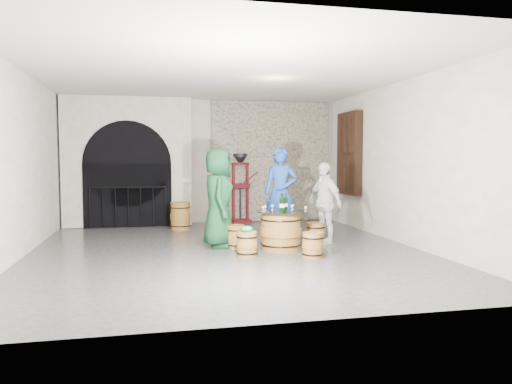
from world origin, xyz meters
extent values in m
plane|color=#2E2E30|center=(0.00, 0.00, 0.00)|extent=(8.00, 8.00, 0.00)
plane|color=beige|center=(0.00, 4.00, 1.60)|extent=(8.00, 0.00, 8.00)
plane|color=beige|center=(0.00, -4.00, 1.60)|extent=(8.00, 0.00, 8.00)
plane|color=beige|center=(-3.50, 0.00, 1.60)|extent=(0.00, 8.00, 8.00)
plane|color=beige|center=(3.50, 0.00, 1.60)|extent=(0.00, 8.00, 8.00)
plane|color=beige|center=(0.00, 0.00, 3.20)|extent=(8.00, 8.00, 0.00)
cube|color=#A29981|center=(1.80, 3.94, 1.60)|extent=(3.20, 0.12, 3.18)
cube|color=beige|center=(-1.90, 3.75, 1.60)|extent=(3.10, 0.50, 3.18)
cube|color=black|center=(-1.90, 3.48, 0.78)|extent=(2.10, 0.03, 1.55)
cylinder|color=black|center=(-1.90, 3.48, 1.55)|extent=(2.10, 0.03, 2.10)
cylinder|color=black|center=(-1.90, 3.42, 0.98)|extent=(1.79, 0.04, 0.04)
cylinder|color=black|center=(-2.79, 3.42, 0.49)|extent=(0.02, 0.02, 0.98)
cylinder|color=black|center=(-2.50, 3.42, 0.49)|extent=(0.02, 0.02, 0.98)
cylinder|color=black|center=(-2.20, 3.42, 0.49)|extent=(0.02, 0.02, 0.98)
cylinder|color=black|center=(-1.90, 3.42, 0.49)|extent=(0.02, 0.02, 0.98)
cylinder|color=black|center=(-1.60, 3.42, 0.49)|extent=(0.02, 0.02, 0.98)
cylinder|color=black|center=(-1.31, 3.42, 0.49)|extent=(0.02, 0.02, 0.98)
cylinder|color=black|center=(-1.01, 3.42, 0.49)|extent=(0.02, 0.02, 0.98)
cube|color=black|center=(3.39, 2.40, 1.80)|extent=(0.20, 1.10, 2.00)
cube|color=black|center=(3.34, 2.40, 1.80)|extent=(0.06, 0.88, 1.76)
cube|color=black|center=(3.37, 2.40, 1.80)|extent=(0.22, 0.92, 0.06)
cube|color=black|center=(3.37, 2.11, 1.80)|extent=(0.22, 0.06, 1.80)
cube|color=black|center=(3.37, 2.40, 1.80)|extent=(0.22, 0.06, 1.80)
cube|color=black|center=(3.37, 2.69, 1.80)|extent=(0.22, 0.06, 1.80)
cylinder|color=brown|center=(0.99, -0.12, 0.34)|extent=(0.72, 0.72, 0.68)
cylinder|color=brown|center=(0.99, -0.12, 0.34)|extent=(0.77, 0.77, 0.15)
torus|color=black|center=(0.99, -0.12, 0.11)|extent=(0.77, 0.77, 0.02)
torus|color=black|center=(0.99, -0.12, 0.57)|extent=(0.77, 0.77, 0.02)
cylinder|color=brown|center=(0.99, -0.12, 0.69)|extent=(0.73, 0.73, 0.02)
cylinder|color=black|center=(0.99, -0.12, 0.71)|extent=(0.93, 0.93, 0.01)
cylinder|color=brown|center=(0.20, 0.25, 0.20)|extent=(0.34, 0.34, 0.41)
cylinder|color=brown|center=(0.20, 0.25, 0.20)|extent=(0.36, 0.36, 0.09)
torus|color=black|center=(0.20, 0.25, 0.07)|extent=(0.38, 0.38, 0.02)
torus|color=black|center=(0.20, 0.25, 0.34)|extent=(0.38, 0.38, 0.02)
cylinder|color=brown|center=(0.20, 0.25, 0.42)|extent=(0.35, 0.35, 0.02)
cylinder|color=brown|center=(1.22, 0.73, 0.20)|extent=(0.34, 0.34, 0.41)
cylinder|color=brown|center=(1.22, 0.73, 0.20)|extent=(0.36, 0.36, 0.09)
torus|color=black|center=(1.22, 0.73, 0.07)|extent=(0.38, 0.38, 0.02)
torus|color=black|center=(1.22, 0.73, 0.34)|extent=(0.38, 0.38, 0.02)
cylinder|color=brown|center=(1.22, 0.73, 0.42)|extent=(0.35, 0.35, 0.02)
cylinder|color=brown|center=(1.79, 0.25, 0.20)|extent=(0.34, 0.34, 0.41)
cylinder|color=brown|center=(1.79, 0.25, 0.20)|extent=(0.36, 0.36, 0.09)
torus|color=black|center=(1.79, 0.25, 0.07)|extent=(0.38, 0.38, 0.02)
torus|color=black|center=(1.79, 0.25, 0.34)|extent=(0.38, 0.38, 0.02)
cylinder|color=brown|center=(1.79, 0.25, 0.42)|extent=(0.35, 0.35, 0.02)
cylinder|color=brown|center=(1.33, -0.92, 0.20)|extent=(0.34, 0.34, 0.41)
cylinder|color=brown|center=(1.33, -0.92, 0.20)|extent=(0.36, 0.36, 0.09)
torus|color=black|center=(1.33, -0.92, 0.07)|extent=(0.38, 0.38, 0.02)
torus|color=black|center=(1.33, -0.92, 0.34)|extent=(0.38, 0.38, 0.02)
cylinder|color=brown|center=(1.33, -0.92, 0.42)|extent=(0.35, 0.35, 0.02)
cylinder|color=brown|center=(0.26, -0.60, 0.20)|extent=(0.34, 0.34, 0.41)
cylinder|color=brown|center=(0.26, -0.60, 0.20)|extent=(0.36, 0.36, 0.09)
torus|color=black|center=(0.26, -0.60, 0.07)|extent=(0.38, 0.38, 0.02)
torus|color=black|center=(0.26, -0.60, 0.34)|extent=(0.38, 0.38, 0.02)
cylinder|color=brown|center=(0.26, -0.60, 0.42)|extent=(0.35, 0.35, 0.02)
ellipsoid|color=#0D9637|center=(0.26, -0.60, 0.47)|extent=(0.20, 0.20, 0.11)
cylinder|color=#0D9637|center=(0.34, -0.63, 0.43)|extent=(0.13, 0.13, 0.01)
imported|color=#0F381E|center=(-0.09, 0.38, 0.94)|extent=(0.70, 0.98, 1.87)
imported|color=#1B4097|center=(1.31, 1.10, 0.96)|extent=(0.83, 0.71, 1.92)
imported|color=silver|center=(2.01, 0.36, 0.80)|extent=(0.68, 1.02, 1.61)
cylinder|color=black|center=(0.99, -0.16, 0.83)|extent=(0.07, 0.07, 0.22)
cylinder|color=white|center=(0.99, -0.16, 0.82)|extent=(0.08, 0.08, 0.06)
cone|color=black|center=(0.99, -0.16, 0.96)|extent=(0.07, 0.07, 0.05)
cylinder|color=black|center=(0.99, -0.16, 1.01)|extent=(0.03, 0.03, 0.07)
cylinder|color=black|center=(1.02, -0.15, 0.83)|extent=(0.07, 0.07, 0.22)
cylinder|color=white|center=(1.02, -0.15, 0.82)|extent=(0.08, 0.08, 0.06)
cone|color=black|center=(1.02, -0.15, 0.96)|extent=(0.07, 0.07, 0.05)
cylinder|color=black|center=(1.02, -0.15, 1.01)|extent=(0.03, 0.03, 0.07)
cylinder|color=black|center=(1.10, -0.04, 0.83)|extent=(0.07, 0.07, 0.22)
cylinder|color=white|center=(1.10, -0.04, 0.82)|extent=(0.08, 0.08, 0.06)
cone|color=black|center=(1.10, -0.04, 0.96)|extent=(0.07, 0.07, 0.05)
cylinder|color=black|center=(1.10, -0.04, 1.01)|extent=(0.03, 0.03, 0.07)
cylinder|color=brown|center=(-0.68, 2.81, 0.32)|extent=(0.45, 0.45, 0.63)
cylinder|color=brown|center=(-0.68, 2.81, 0.32)|extent=(0.48, 0.48, 0.14)
torus|color=black|center=(-0.68, 2.81, 0.10)|extent=(0.49, 0.49, 0.02)
torus|color=black|center=(-0.68, 2.81, 0.53)|extent=(0.49, 0.49, 0.02)
cylinder|color=brown|center=(-0.68, 2.81, 0.64)|extent=(0.46, 0.46, 0.02)
cube|color=#490C13|center=(0.93, 3.70, 0.05)|extent=(0.56, 0.48, 0.10)
cube|color=#490C13|center=(0.93, 3.70, 0.97)|extent=(0.49, 0.36, 0.11)
cube|color=#490C13|center=(0.93, 3.70, 1.54)|extent=(0.46, 0.19, 0.07)
cylinder|color=black|center=(0.93, 3.70, 0.57)|extent=(0.05, 0.05, 0.95)
cylinder|color=black|center=(0.93, 3.70, 1.76)|extent=(0.36, 0.36, 0.09)
cone|color=black|center=(0.93, 3.70, 1.65)|extent=(0.36, 0.36, 0.19)
cube|color=#490C13|center=(0.74, 3.67, 0.81)|extent=(0.08, 0.08, 1.52)
cube|color=#490C13|center=(1.11, 3.73, 0.81)|extent=(0.08, 0.08, 1.52)
cylinder|color=#490C13|center=(1.21, 3.71, 1.19)|extent=(0.41, 0.10, 0.30)
cube|color=silver|center=(2.05, 3.86, 1.35)|extent=(0.18, 0.10, 0.22)
camera|label=1|loc=(-1.32, -8.69, 1.69)|focal=34.00mm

